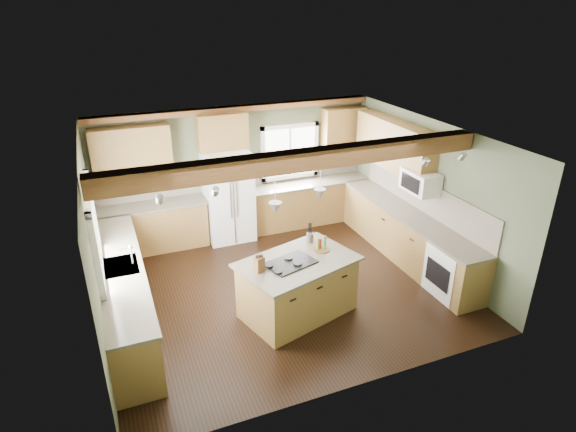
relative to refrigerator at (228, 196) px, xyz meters
name	(u,v)px	position (x,y,z in m)	size (l,w,h in m)	color
floor	(282,286)	(0.30, -2.12, -0.90)	(5.60, 5.60, 0.00)	black
ceiling	(281,136)	(0.30, -2.12, 1.70)	(5.60, 5.60, 0.00)	silver
wall_back	(237,169)	(0.30, 0.38, 0.40)	(5.60, 5.60, 0.00)	#4C563D
wall_left	(94,248)	(-2.50, -2.12, 0.40)	(5.00, 5.00, 0.00)	#4C563D
wall_right	(427,192)	(3.10, -2.12, 0.40)	(5.00, 5.00, 0.00)	#4C563D
ceiling_beam	(302,160)	(0.30, -2.90, 1.57)	(5.55, 0.26, 0.26)	#522F17
soffit_trim	(235,109)	(0.30, 0.28, 1.64)	(5.55, 0.20, 0.10)	#522F17
backsplash_back	(237,174)	(0.30, 0.36, 0.31)	(5.58, 0.03, 0.58)	brown
backsplash_right	(424,196)	(3.08, -2.07, 0.31)	(0.03, 3.70, 0.58)	brown
base_cab_back_left	(153,228)	(-1.49, 0.08, -0.46)	(2.02, 0.60, 0.88)	brown
counter_back_left	(151,206)	(-1.49, 0.08, 0.00)	(2.06, 0.64, 0.04)	#454033
base_cab_back_right	(309,203)	(1.79, 0.08, -0.46)	(2.62, 0.60, 0.88)	brown
counter_back_right	(309,183)	(1.79, 0.08, 0.00)	(2.66, 0.64, 0.04)	#454033
base_cab_left	(125,294)	(-2.20, -2.07, -0.46)	(0.60, 3.70, 0.88)	brown
counter_left	(120,267)	(-2.20, -2.07, 0.00)	(0.64, 3.74, 0.04)	#454033
base_cab_right	(406,237)	(2.80, -2.07, -0.46)	(0.60, 3.70, 0.88)	brown
counter_right	(409,214)	(2.80, -2.07, 0.00)	(0.64, 3.74, 0.04)	#454033
upper_cab_back_left	(131,151)	(-1.69, 0.21, 1.05)	(1.40, 0.35, 0.90)	brown
upper_cab_over_fridge	(222,132)	(0.00, 0.21, 1.25)	(0.96, 0.35, 0.70)	brown
upper_cab_right	(394,145)	(2.92, -1.22, 1.05)	(0.35, 2.20, 0.90)	brown
upper_cab_back_corner	(343,129)	(2.60, 0.21, 1.05)	(0.90, 0.35, 0.90)	brown
window_left	(92,230)	(-2.48, -2.07, 0.65)	(0.04, 1.60, 1.05)	white
window_back	(289,151)	(1.45, 0.36, 0.65)	(1.10, 0.04, 1.00)	white
sink	(120,267)	(-2.20, -2.07, 0.01)	(0.50, 0.65, 0.03)	#262628
faucet	(132,256)	(-2.02, -2.07, 0.15)	(0.02, 0.02, 0.28)	#B2B2B7
dishwasher	(135,347)	(-2.19, -3.37, -0.47)	(0.60, 0.60, 0.84)	white
oven	(453,271)	(2.79, -3.37, -0.47)	(0.60, 0.72, 0.84)	white
microwave	(420,182)	(2.88, -2.17, 0.65)	(0.40, 0.70, 0.38)	white
pendant_left	(275,208)	(-0.13, -3.02, 0.98)	(0.18, 0.18, 0.16)	#B2B2B7
pendant_right	(320,194)	(0.64, -2.79, 0.98)	(0.18, 0.18, 0.16)	#B2B2B7
refrigerator	(228,196)	(0.00, 0.00, 0.00)	(0.90, 0.74, 1.80)	white
island	(297,288)	(0.25, -2.90, -0.46)	(1.61, 0.98, 0.88)	brown
island_top	(298,262)	(0.25, -2.90, 0.00)	(1.72, 1.09, 0.04)	#454033
cooktop	(291,263)	(0.12, -2.94, 0.03)	(0.70, 0.46, 0.02)	black
knife_block	(259,264)	(-0.37, -2.98, 0.13)	(0.13, 0.10, 0.22)	brown
utensil_crock	(310,238)	(0.67, -2.42, 0.10)	(0.11, 0.11, 0.15)	#3B322F
bottle_tray	(322,243)	(0.72, -2.74, 0.13)	(0.25, 0.25, 0.23)	brown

